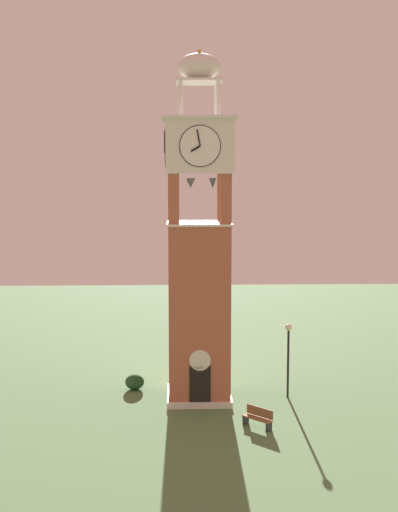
# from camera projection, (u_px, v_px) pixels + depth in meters

# --- Properties ---
(ground) EXTENTS (80.00, 80.00, 0.00)m
(ground) POSITION_uv_depth(u_px,v_px,m) (199.00, 399.00, 38.54)
(ground) COLOR #517547
(clock_tower) EXTENTS (3.80, 3.80, 18.46)m
(clock_tower) POSITION_uv_depth(u_px,v_px,m) (199.00, 260.00, 37.67)
(clock_tower) COLOR #AD5B42
(clock_tower) RESTS_ON ground
(park_bench) EXTENTS (1.42, 1.46, 0.95)m
(park_bench) POSITION_uv_depth(u_px,v_px,m) (258.00, 417.00, 34.18)
(park_bench) COLOR brown
(park_bench) RESTS_ON ground
(lamp_post) EXTENTS (0.36, 0.36, 4.04)m
(lamp_post) POSITION_uv_depth(u_px,v_px,m) (288.00, 347.00, 38.54)
(lamp_post) COLOR black
(lamp_post) RESTS_ON ground
(trash_bin) EXTENTS (0.52, 0.52, 0.80)m
(trash_bin) POSITION_uv_depth(u_px,v_px,m) (223.00, 374.00, 41.87)
(trash_bin) COLOR #38513D
(trash_bin) RESTS_ON ground
(shrub_near_entry) EXTENTS (1.07, 1.07, 0.85)m
(shrub_near_entry) POSITION_uv_depth(u_px,v_px,m) (135.00, 382.00, 40.22)
(shrub_near_entry) COLOR #234C28
(shrub_near_entry) RESTS_ON ground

